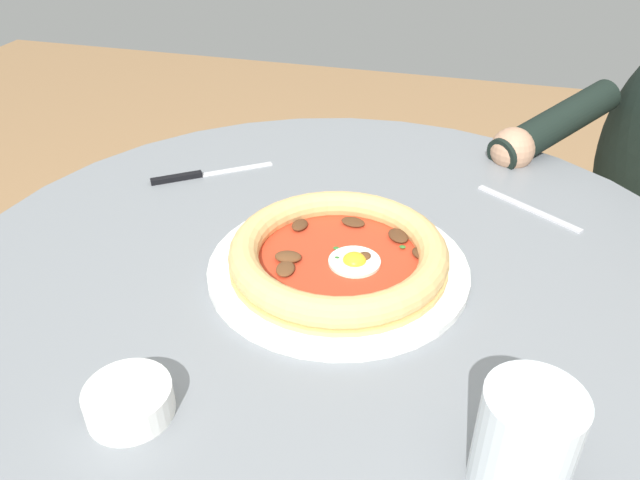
{
  "coord_description": "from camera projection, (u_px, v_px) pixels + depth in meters",
  "views": [
    {
      "loc": [
        0.14,
        -0.58,
        1.19
      ],
      "look_at": [
        -0.03,
        0.02,
        0.78
      ],
      "focal_mm": 34.82,
      "sensor_mm": 36.0,
      "label": 1
    }
  ],
  "objects": [
    {
      "name": "pizza_on_plate",
      "position": [
        337.0,
        257.0,
        0.74
      ],
      "size": [
        0.31,
        0.31,
        0.05
      ],
      "color": "white",
      "rests_on": "dining_table"
    },
    {
      "name": "fork_utensil",
      "position": [
        528.0,
        208.0,
        0.87
      ],
      "size": [
        0.14,
        0.1,
        0.0
      ],
      "color": "#BCBCC1",
      "rests_on": "dining_table"
    },
    {
      "name": "dining_table",
      "position": [
        335.0,
        377.0,
        0.84
      ],
      "size": [
        0.97,
        0.97,
        0.75
      ],
      "color": "gray",
      "rests_on": "ground"
    },
    {
      "name": "ramekin_capers",
      "position": [
        129.0,
        400.0,
        0.56
      ],
      "size": [
        0.08,
        0.08,
        0.03
      ],
      "color": "white",
      "rests_on": "dining_table"
    },
    {
      "name": "steak_knife",
      "position": [
        195.0,
        175.0,
        0.95
      ],
      "size": [
        0.16,
        0.12,
        0.01
      ],
      "color": "silver",
      "rests_on": "dining_table"
    },
    {
      "name": "water_glass",
      "position": [
        524.0,
        446.0,
        0.48
      ],
      "size": [
        0.08,
        0.08,
        0.1
      ],
      "color": "silver",
      "rests_on": "dining_table"
    }
  ]
}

